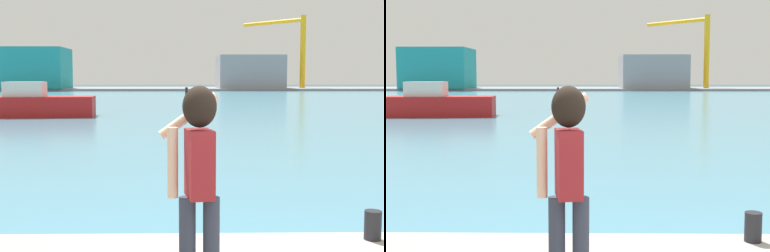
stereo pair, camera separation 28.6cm
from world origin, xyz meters
TOP-DOWN VIEW (x-y plane):
  - ground_plane at (0.00, 50.00)m, footprint 220.00×220.00m
  - harbor_water at (0.00, 52.00)m, footprint 140.00×100.00m
  - far_shore_dock at (0.00, 92.00)m, footprint 140.00×20.00m
  - person_photographer at (-0.98, 0.33)m, footprint 0.53×0.55m
  - harbor_bollard at (1.02, 1.73)m, footprint 0.19×0.19m
  - boat_moored at (-9.45, 26.02)m, footprint 6.38×2.83m
  - warehouse_left at (-26.73, 86.59)m, footprint 11.30×9.77m
  - warehouse_right at (11.09, 90.00)m, footprint 11.36×12.91m
  - port_crane at (19.25, 91.55)m, footprint 10.16×10.76m

SIDE VIEW (x-z plane):
  - ground_plane at x=0.00m, z-range 0.00..0.00m
  - harbor_water at x=0.00m, z-range 0.00..0.02m
  - far_shore_dock at x=0.00m, z-range 0.00..0.41m
  - harbor_bollard at x=1.02m, z-range 0.47..0.80m
  - boat_moored at x=-9.45m, z-range -0.24..1.78m
  - person_photographer at x=-0.98m, z-range 0.67..2.41m
  - warehouse_right at x=11.09m, z-range 0.41..6.15m
  - warehouse_left at x=-26.73m, z-range 0.41..7.37m
  - port_crane at x=19.25m, z-range 2.36..15.42m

